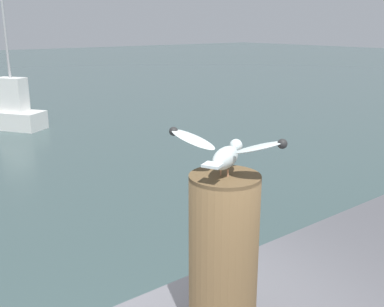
# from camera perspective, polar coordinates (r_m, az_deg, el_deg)

# --- Properties ---
(mooring_post) EXTENTS (0.34, 0.34, 0.85)m
(mooring_post) POSITION_cam_1_polar(r_m,az_deg,el_deg) (2.31, 3.93, -12.74)
(mooring_post) COLOR brown
(mooring_post) RESTS_ON harbor_quay
(seagull) EXTENTS (0.37, 0.55, 0.21)m
(seagull) POSITION_cam_1_polar(r_m,az_deg,el_deg) (2.11, 4.24, 0.22)
(seagull) COLOR tan
(seagull) RESTS_ON mooring_post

